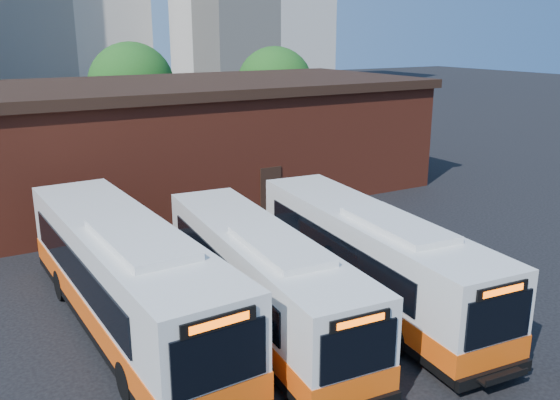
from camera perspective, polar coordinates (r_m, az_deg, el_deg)
ground at (r=18.71m, az=12.62°, el=-13.45°), size 220.00×220.00×0.00m
bus_west at (r=19.00m, az=-14.58°, el=-7.58°), size 3.27×13.42×3.63m
bus_midwest at (r=18.90m, az=-1.92°, el=-7.77°), size 3.38×11.99×3.23m
bus_mideast at (r=20.61m, az=8.60°, el=-5.73°), size 3.61×12.44×3.35m
depot_building at (r=34.21m, az=-10.34°, el=5.89°), size 28.60×12.60×6.40m
tree_mid at (r=47.82m, az=-14.09°, el=10.66°), size 6.56×6.56×8.36m
tree_east at (r=49.40m, az=-0.50°, el=10.99°), size 6.24×6.24×7.96m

